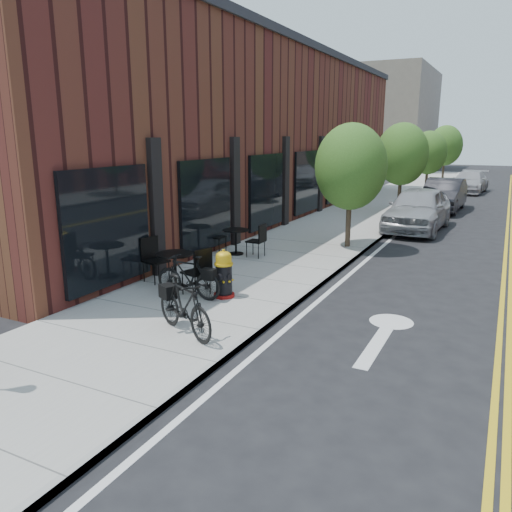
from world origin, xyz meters
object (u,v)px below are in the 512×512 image
Objects in this scene: fire_hydrant at (224,274)px; parked_car_a at (418,209)px; bicycle_left at (188,276)px; bistro_set_b at (175,265)px; bicycle_right at (184,306)px; bistro_set_c at (236,238)px; parked_car_c at (469,182)px; parked_car_b at (443,195)px.

parked_car_a is (2.34, 10.57, 0.21)m from fire_hydrant.
bicycle_left is at bearing -129.57° from fire_hydrant.
bicycle_left is 0.79× the size of bistro_set_b.
fire_hydrant is 0.67× the size of bicycle_left.
bicycle_left is 0.91× the size of bicycle_right.
bistro_set_b is 11.13m from parked_car_a.
bicycle_left is at bearing 57.32° from bicycle_right.
bistro_set_c is 8.06m from parked_car_a.
bistro_set_c is (-1.04, 4.01, 0.01)m from bicycle_left.
parked_car_c is at bearing 19.40° from bicycle_right.
fire_hydrant is 0.23× the size of parked_car_c.
bicycle_right is 12.86m from parked_car_a.
parked_car_a is (3.67, 10.51, 0.17)m from bistro_set_b.
parked_car_a reaches higher than bicycle_left.
bistro_set_b is 16.73m from parked_car_b.
fire_hydrant is at bearing -63.33° from bistro_set_c.
parked_car_b is (3.92, 16.27, 0.11)m from bistro_set_b.
bicycle_right is at bearing -68.08° from bistro_set_c.
fire_hydrant is 0.22× the size of parked_car_a.
parked_car_c is (0.76, 14.63, -0.16)m from parked_car_a.
bistro_set_c is 22.13m from parked_car_c.
bicycle_right is at bearing 31.47° from bicycle_left.
parked_car_c is at bearing 95.88° from bistro_set_b.
fire_hydrant is 3.98m from bistro_set_c.
bistro_set_c is (-1.70, 3.60, -0.02)m from fire_hydrant.
parked_car_b is at bearing -88.41° from parked_car_c.
fire_hydrant is 1.33m from bistro_set_b.
parked_car_a is 5.76m from parked_car_b.
fire_hydrant is 2.19m from bicycle_right.
parked_car_a reaches higher than bistro_set_b.
parked_car_a is (1.89, 12.71, 0.18)m from bicycle_right.
parked_car_c is (3.75, 25.61, 0.07)m from bicycle_left.
parked_car_a is 14.65m from parked_car_c.
parked_car_b is 1.01× the size of parked_car_c.
bicycle_right is 0.86× the size of bistro_set_b.
fire_hydrant is 25.39m from parked_car_c.
parked_car_b reaches higher than bistro_set_b.
parked_car_b is at bearing 89.50° from parked_car_a.
parked_car_c is (3.09, 25.21, 0.05)m from fire_hydrant.
parked_car_c is (0.51, 8.87, -0.10)m from parked_car_b.
parked_car_a is (2.99, 10.98, 0.23)m from bicycle_left.
bicycle_left is (-0.65, -0.41, -0.02)m from fire_hydrant.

